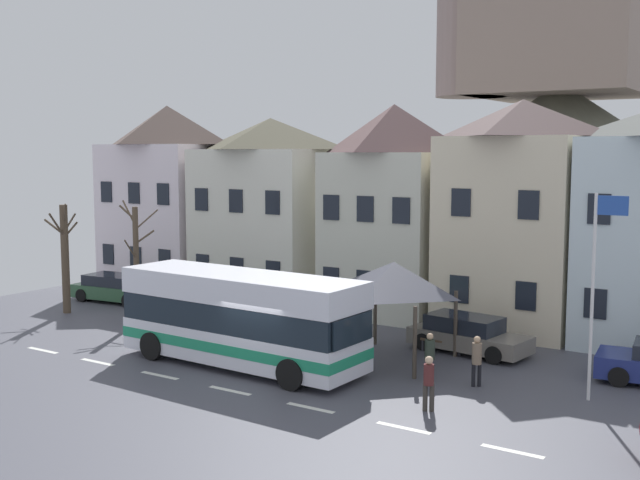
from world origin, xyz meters
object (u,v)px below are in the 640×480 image
Objects in this scene: bus_shelter at (394,278)px; parked_car_01 at (468,335)px; bare_tree_00 at (136,261)px; flagpole at (596,280)px; pedestrian_03 at (477,357)px; parked_car_00 at (116,288)px; parked_car_02 at (219,300)px; pedestrian_01 at (429,380)px; townhouse_01 at (271,208)px; townhouse_03 at (520,214)px; bare_tree_01 at (65,257)px; hilltop_castle at (557,164)px; pedestrian_00 at (430,353)px; transit_bus at (241,320)px; public_bench at (444,340)px; townhouse_00 at (169,196)px; pedestrian_02 at (368,344)px; townhouse_02 at (393,210)px.

parked_car_01 is at bearing 53.98° from bus_shelter.
bare_tree_00 is at bearing -177.31° from bus_shelter.
pedestrian_03 is at bearing -170.87° from flagpole.
parked_car_02 is (6.19, 0.53, -0.04)m from parked_car_00.
pedestrian_01 is 0.26× the size of flagpole.
bus_shelter is at bearing -34.34° from townhouse_01.
townhouse_03 is 2.32× the size of parked_car_02.
parked_car_02 is 0.81× the size of bare_tree_01.
hilltop_castle is 31.63m from pedestrian_03.
bus_shelter is 3.38m from pedestrian_00.
townhouse_01 is 13.22m from transit_bus.
parked_car_02 is at bearing -106.03° from hilltop_castle.
parked_car_01 is 18.58m from bare_tree_01.
townhouse_03 is 7.24m from public_bench.
townhouse_01 reaches higher than bare_tree_01.
townhouse_00 reaches higher than bus_shelter.
townhouse_00 is at bearing 156.06° from pedestrian_00.
bus_shelter is 16.40m from bare_tree_01.
bare_tree_00 is (-12.05, 1.08, 1.77)m from pedestrian_02.
transit_bus reaches higher than pedestrian_01.
flagpole reaches higher than pedestrian_03.
pedestrian_03 is at bearing -77.95° from hilltop_castle.
pedestrian_00 is (12.58, -4.38, 0.31)m from parked_car_02.
bare_tree_00 is at bearing -54.51° from townhouse_00.
parked_car_01 is (12.68, -4.97, -3.85)m from townhouse_01.
bare_tree_00 reaches higher than parked_car_02.
townhouse_01 is at bearing 1.97° from townhouse_00.
townhouse_00 is at bearing -124.17° from hilltop_castle.
bus_shelter is 16.90m from parked_car_00.
bus_shelter is 0.71× the size of bare_tree_01.
townhouse_02 reaches higher than bus_shelter.
townhouse_00 is 6.09× the size of pedestrian_03.
parked_car_01 is 4.54m from pedestrian_02.
flagpole reaches higher than public_bench.
bare_tree_00 reaches higher than bare_tree_01.
townhouse_03 is (19.56, 0.57, -0.17)m from townhouse_00.
hilltop_castle is (14.86, 21.89, 1.62)m from townhouse_00.
parked_car_02 is at bearing 160.80° from pedestrian_00.
parked_car_00 is at bearing 94.00° from bare_tree_01.
townhouse_01 is at bearing 145.66° from bus_shelter.
townhouse_00 is 6.26× the size of pedestrian_02.
pedestrian_00 reaches higher than public_bench.
bare_tree_01 reaches higher than pedestrian_01.
townhouse_02 is at bearing 118.01° from bus_shelter.
bare_tree_01 is (-5.49, -8.36, -1.91)m from townhouse_01.
transit_bus is 4.42m from pedestrian_02.
hilltop_castle is 30.76m from parked_car_00.
parked_car_00 is 1.13× the size of parked_car_02.
pedestrian_01 is (3.40, -4.32, -2.03)m from bus_shelter.
townhouse_03 is 12.78m from pedestrian_01.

